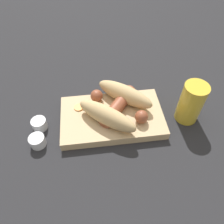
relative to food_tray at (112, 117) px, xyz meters
name	(u,v)px	position (x,y,z in m)	size (l,w,h in m)	color
ground_plane	(112,120)	(0.00, 0.00, -0.01)	(3.00, 3.00, 0.00)	#232326
food_tray	(112,117)	(0.00, 0.00, 0.00)	(0.28, 0.16, 0.03)	tan
bread_roll	(116,104)	(0.01, 0.01, 0.04)	(0.22, 0.21, 0.05)	tan
sausage	(118,106)	(0.02, 0.01, 0.03)	(0.14, 0.13, 0.03)	brown
pickled_veggies	(81,107)	(-0.08, 0.04, 0.01)	(0.04, 0.03, 0.00)	orange
condiment_cup_near	(40,124)	(-0.20, 0.00, 0.00)	(0.04, 0.04, 0.03)	silver
condiment_cup_far	(38,141)	(-0.20, -0.05, 0.00)	(0.04, 0.04, 0.03)	silver
drink_glass	(191,103)	(0.21, -0.01, 0.05)	(0.06, 0.06, 0.12)	gold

